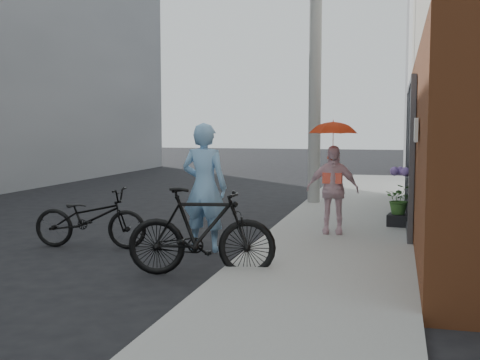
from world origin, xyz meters
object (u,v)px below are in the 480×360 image
at_px(officer, 204,187).
at_px(kimono_woman, 332,189).
at_px(bike_right, 202,232).
at_px(bike_left, 90,218).
at_px(planter, 399,220).
at_px(utility_pole, 315,53).

height_order(officer, kimono_woman, officer).
bearing_deg(bike_right, officer, 5.27).
distance_m(bike_right, kimono_woman, 3.07).
relative_size(bike_left, planter, 4.55).
relative_size(bike_right, kimono_woman, 1.29).
distance_m(kimono_woman, planter, 1.59).
bearing_deg(planter, bike_right, -122.58).
xyz_separation_m(kimono_woman, planter, (1.07, 1.01, -0.61)).
height_order(bike_left, kimono_woman, kimono_woman).
bearing_deg(officer, utility_pole, -95.96).
bearing_deg(kimono_woman, bike_left, -159.34).
xyz_separation_m(utility_pole, officer, (-0.93, -5.22, -2.54)).
distance_m(bike_left, bike_right, 2.51).
xyz_separation_m(utility_pole, bike_right, (-0.50, -6.67, -2.94)).
height_order(bike_right, kimono_woman, kimono_woman).
relative_size(utility_pole, bike_right, 3.77).
relative_size(officer, bike_left, 1.09).
distance_m(utility_pole, kimono_woman, 4.81).
bearing_deg(bike_left, planter, -68.36).
xyz_separation_m(officer, bike_left, (-1.76, -0.24, -0.49)).
bearing_deg(bike_right, bike_left, 49.87).
height_order(utility_pole, kimono_woman, utility_pole).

